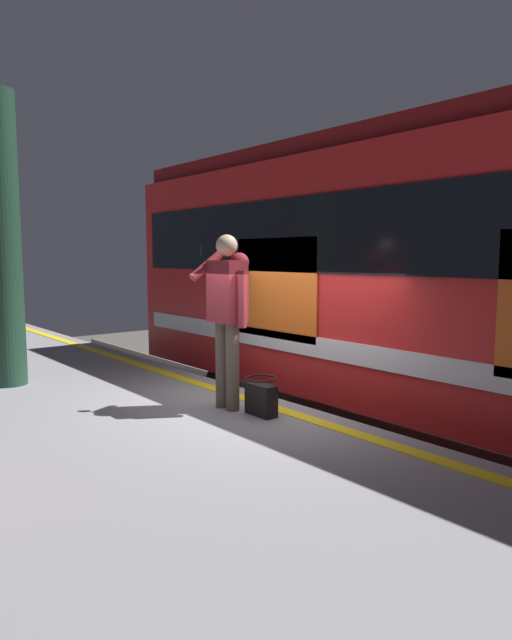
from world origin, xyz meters
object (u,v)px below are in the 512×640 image
at_px(station_column, 3,241).
at_px(handbag, 261,397).
at_px(passenger, 228,307).
at_px(train_carriage, 470,270).

bearing_deg(station_column, handbag, -152.73).
distance_m(passenger, station_column, 3.04).
xyz_separation_m(passenger, station_column, (2.58, 1.44, 0.69)).
bearing_deg(passenger, train_carriage, -112.02).
height_order(train_carriage, handbag, train_carriage).
bearing_deg(train_carriage, station_column, 48.49).
bearing_deg(station_column, train_carriage, -131.51).
height_order(handbag, station_column, station_column).
distance_m(handbag, station_column, 3.72).
relative_size(train_carriage, handbag, 27.11).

